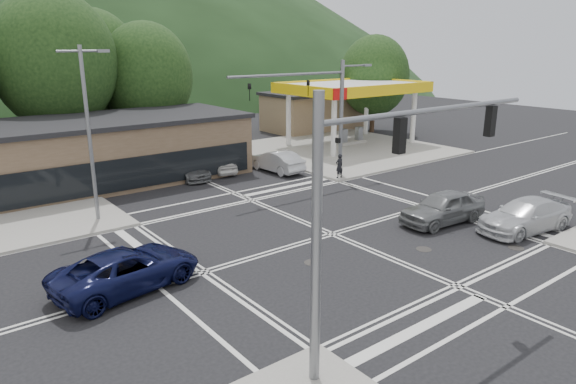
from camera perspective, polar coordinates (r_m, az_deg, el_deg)
ground at (r=25.49m, az=4.94°, el=-4.69°), size 120.00×120.00×0.00m
sidewalk_ne at (r=45.92m, az=6.10°, el=4.81°), size 16.00×16.00×0.15m
gas_station_canopy at (r=47.31m, az=7.22°, el=11.19°), size 12.32×8.34×5.75m
convenience_store at (r=56.26m, az=2.78°, el=8.86°), size 10.00×6.00×3.80m
commercial_row at (r=36.10m, az=-23.81°, el=3.52°), size 24.00×8.00×4.00m
tree_n_b at (r=42.69m, az=-24.51°, el=13.08°), size 9.00×9.00×12.98m
tree_n_c at (r=44.95m, az=-15.47°, el=12.34°), size 7.60×7.60×10.87m
tree_n_e at (r=47.65m, az=-20.85°, el=12.86°), size 8.40×8.40×11.98m
tree_ne at (r=55.06m, az=9.56°, el=12.62°), size 7.20×7.20×9.99m
streetlight_nw at (r=27.84m, az=-21.20°, el=6.83°), size 2.50×0.25×9.00m
signal_mast_ne at (r=34.80m, az=4.44°, el=9.56°), size 11.65×0.30×8.00m
signal_mast_sw at (r=14.07m, az=8.82°, el=-0.26°), size 9.14×0.28×8.00m
car_blue_west at (r=20.67m, az=-17.44°, el=-8.19°), size 6.02×3.49×1.58m
car_grey_center at (r=27.91m, az=16.82°, el=-1.64°), size 5.12×2.42×1.69m
car_silver_east at (r=28.27m, az=24.88°, el=-2.38°), size 5.68×2.97×1.57m
car_queue_a at (r=37.57m, az=-1.30°, el=3.46°), size 1.91×4.82×1.56m
car_queue_b at (r=37.56m, az=-7.63°, el=3.13°), size 2.19×4.10×1.33m
car_northbound at (r=36.38m, az=-11.02°, el=2.52°), size 2.06×4.57×1.30m
pedestrian at (r=35.37m, az=5.73°, el=2.91°), size 0.62×0.42×1.67m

